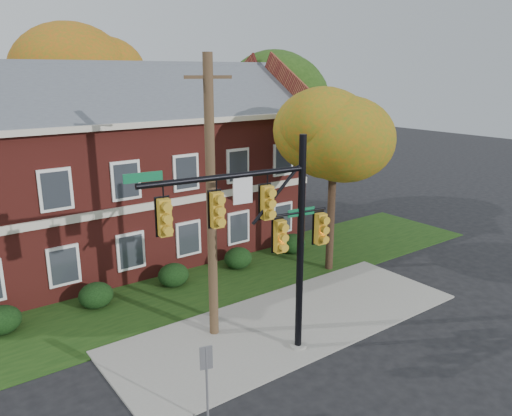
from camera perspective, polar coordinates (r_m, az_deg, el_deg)
ground at (r=18.98m, az=5.97°, el=-14.05°), size 120.00×120.00×0.00m
sidewalk at (r=19.61m, az=3.96°, el=-12.84°), size 14.00×5.00×0.08m
grass_strip at (r=23.25m, az=-4.14°, el=-8.19°), size 30.00×6.00×0.04m
apartment_building at (r=26.12m, az=-15.19°, el=5.33°), size 18.80×8.80×9.74m
hedge_far_left at (r=20.83m, az=-27.10°, el=-11.34°), size 1.40×1.26×1.05m
hedge_left at (r=21.51m, az=-17.82°, el=-9.48°), size 1.40×1.26×1.05m
hedge_center at (r=22.71m, az=-9.42°, el=-7.57°), size 1.40×1.26×1.05m
hedge_right at (r=24.36m, az=-2.06°, el=-5.75°), size 1.40×1.26×1.05m
hedge_far_right at (r=26.37m, az=4.22°, el=-4.10°), size 1.40×1.26×1.05m
tree_near_right at (r=23.12m, az=9.59°, el=8.63°), size 4.50×4.25×8.58m
tree_right_rear at (r=32.34m, az=3.20°, el=13.26°), size 6.30×5.95×10.62m
tree_far_rear at (r=33.59m, az=-18.61°, el=13.82°), size 6.84×6.46×11.52m
traffic_signal at (r=15.45m, az=1.08°, el=-2.29°), size 6.62×1.05×7.43m
utility_pole at (r=16.99m, az=-5.15°, el=0.71°), size 1.48×0.63×9.88m
sign_post at (r=13.93m, az=-5.67°, el=-18.17°), size 0.34×0.14×2.38m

